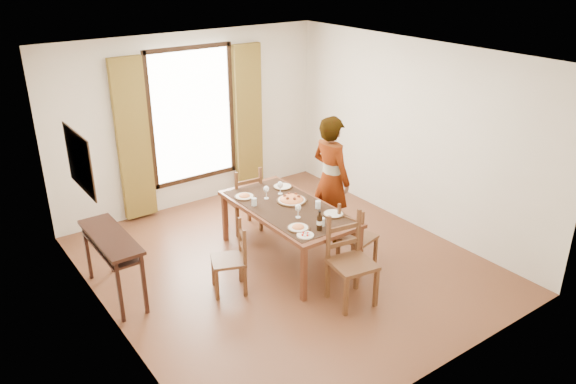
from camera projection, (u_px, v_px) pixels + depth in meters
ground at (285, 264)px, 7.36m from camera, size 5.00×5.00×0.00m
room_shell at (278, 151)px, 6.84m from camera, size 4.60×5.10×2.74m
console_table at (111, 244)px, 6.44m from camera, size 0.38×1.20×0.80m
dining_table at (288, 211)px, 7.24m from camera, size 0.98×1.94×0.76m
chair_west at (231, 261)px, 6.64m from camera, size 0.51×0.51×0.88m
chair_north at (244, 201)px, 8.09m from camera, size 0.48×0.48×1.00m
chair_south at (351, 263)px, 6.42m from camera, size 0.54×0.54×1.06m
chair_east at (356, 239)px, 7.11m from camera, size 0.49×0.49×0.91m
man at (331, 179)px, 7.71m from camera, size 0.72×0.53×1.79m
plate_sw at (298, 227)px, 6.63m from camera, size 0.27×0.27×0.05m
plate_se at (333, 213)px, 6.98m from camera, size 0.27×0.27×0.05m
plate_nw at (244, 195)px, 7.47m from camera, size 0.27×0.27×0.05m
plate_ne at (283, 186)px, 7.78m from camera, size 0.27×0.27×0.05m
pasta_platter at (292, 198)px, 7.34m from camera, size 0.40×0.40×0.10m
caprese_plate at (305, 234)px, 6.47m from camera, size 0.20×0.20×0.04m
wine_glass_a at (298, 211)px, 6.89m from camera, size 0.08×0.08×0.18m
wine_glass_b at (280, 188)px, 7.55m from camera, size 0.08×0.08×0.18m
wine_glass_c at (266, 192)px, 7.41m from camera, size 0.08×0.08×0.18m
tumbler_a at (318, 205)px, 7.15m from camera, size 0.07×0.07×0.10m
tumbler_b at (254, 202)px, 7.23m from camera, size 0.07×0.07×0.10m
tumbler_c at (322, 222)px, 6.70m from camera, size 0.07×0.07×0.10m
wine_bottle at (320, 221)px, 6.57m from camera, size 0.07×0.07×0.25m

